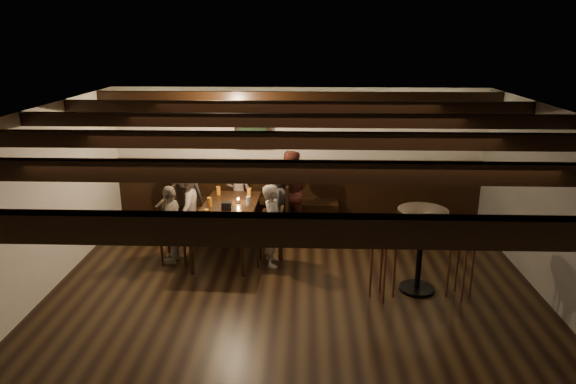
{
  "coord_description": "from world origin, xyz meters",
  "views": [
    {
      "loc": [
        0.13,
        -5.38,
        3.29
      ],
      "look_at": [
        -0.11,
        1.3,
        1.21
      ],
      "focal_mm": 32.0,
      "sensor_mm": 36.0,
      "label": 1
    }
  ],
  "objects_px": {
    "chair_right_near": "(277,224)",
    "chair_right_far": "(271,248)",
    "person_left_near": "(187,204)",
    "person_left_far": "(172,224)",
    "bar_stool_left": "(383,267)",
    "person_bench_left": "(186,195)",
    "dining_table": "(227,212)",
    "chair_left_near": "(190,222)",
    "person_right_far": "(273,225)",
    "person_right_near": "(278,203)",
    "bar_stool_right": "(461,266)",
    "person_bench_centre": "(239,194)",
    "person_bench_right": "(290,192)",
    "chair_left_far": "(175,244)",
    "high_top_table": "(421,238)"
  },
  "relations": [
    {
      "from": "person_bench_centre",
      "to": "person_bench_right",
      "type": "relative_size",
      "value": 0.84
    },
    {
      "from": "person_left_near",
      "to": "bar_stool_left",
      "type": "distance_m",
      "value": 3.5
    },
    {
      "from": "chair_left_far",
      "to": "person_left_near",
      "type": "height_order",
      "value": "person_left_near"
    },
    {
      "from": "chair_right_near",
      "to": "person_left_near",
      "type": "bearing_deg",
      "value": 90.0
    },
    {
      "from": "person_bench_centre",
      "to": "person_left_far",
      "type": "height_order",
      "value": "person_bench_centre"
    },
    {
      "from": "person_bench_left",
      "to": "bar_stool_right",
      "type": "xyz_separation_m",
      "value": [
        4.07,
        -2.3,
        -0.19
      ]
    },
    {
      "from": "person_bench_left",
      "to": "bar_stool_left",
      "type": "xyz_separation_m",
      "value": [
        3.07,
        -2.35,
        -0.19
      ]
    },
    {
      "from": "person_left_far",
      "to": "person_right_near",
      "type": "bearing_deg",
      "value": 120.96
    },
    {
      "from": "person_bench_centre",
      "to": "person_right_far",
      "type": "bearing_deg",
      "value": 116.57
    },
    {
      "from": "person_bench_centre",
      "to": "person_left_far",
      "type": "xyz_separation_m",
      "value": [
        -0.8,
        -1.47,
        -0.01
      ]
    },
    {
      "from": "person_bench_left",
      "to": "person_left_far",
      "type": "distance_m",
      "value": 1.36
    },
    {
      "from": "chair_right_far",
      "to": "person_left_near",
      "type": "relative_size",
      "value": 0.71
    },
    {
      "from": "person_left_far",
      "to": "high_top_table",
      "type": "bearing_deg",
      "value": 79.18
    },
    {
      "from": "person_left_near",
      "to": "person_left_far",
      "type": "xyz_separation_m",
      "value": [
        -0.03,
        -0.9,
        -0.02
      ]
    },
    {
      "from": "bar_stool_left",
      "to": "person_left_near",
      "type": "bearing_deg",
      "value": 152.3
    },
    {
      "from": "chair_right_near",
      "to": "person_bench_left",
      "type": "relative_size",
      "value": 0.79
    },
    {
      "from": "chair_left_far",
      "to": "high_top_table",
      "type": "xyz_separation_m",
      "value": [
        3.44,
        -0.79,
        0.46
      ]
    },
    {
      "from": "chair_left_far",
      "to": "bar_stool_right",
      "type": "xyz_separation_m",
      "value": [
        3.94,
        -0.95,
        0.14
      ]
    },
    {
      "from": "chair_left_near",
      "to": "person_bench_centre",
      "type": "relative_size",
      "value": 0.8
    },
    {
      "from": "chair_left_far",
      "to": "person_right_far",
      "type": "distance_m",
      "value": 1.51
    },
    {
      "from": "chair_right_far",
      "to": "bar_stool_left",
      "type": "xyz_separation_m",
      "value": [
        1.5,
        -0.95,
        0.17
      ]
    },
    {
      "from": "chair_right_far",
      "to": "chair_left_far",
      "type": "bearing_deg",
      "value": 90.0
    },
    {
      "from": "chair_left_near",
      "to": "person_right_far",
      "type": "height_order",
      "value": "person_right_far"
    },
    {
      "from": "dining_table",
      "to": "person_bench_left",
      "type": "relative_size",
      "value": 1.53
    },
    {
      "from": "person_left_near",
      "to": "person_right_far",
      "type": "distance_m",
      "value": 1.75
    },
    {
      "from": "bar_stool_right",
      "to": "person_bench_centre",
      "type": "bearing_deg",
      "value": 154.69
    },
    {
      "from": "chair_right_near",
      "to": "bar_stool_left",
      "type": "relative_size",
      "value": 0.85
    },
    {
      "from": "chair_left_far",
      "to": "high_top_table",
      "type": "height_order",
      "value": "high_top_table"
    },
    {
      "from": "chair_right_far",
      "to": "person_left_near",
      "type": "distance_m",
      "value": 1.76
    },
    {
      "from": "bar_stool_left",
      "to": "person_right_far",
      "type": "bearing_deg",
      "value": 152.43
    },
    {
      "from": "person_left_near",
      "to": "chair_left_near",
      "type": "bearing_deg",
      "value": 90.0
    },
    {
      "from": "person_left_far",
      "to": "bar_stool_left",
      "type": "distance_m",
      "value": 3.13
    },
    {
      "from": "person_right_near",
      "to": "person_bench_centre",
      "type": "bearing_deg",
      "value": 51.34
    },
    {
      "from": "chair_left_near",
      "to": "dining_table",
      "type": "bearing_deg",
      "value": 58.01
    },
    {
      "from": "dining_table",
      "to": "chair_left_near",
      "type": "height_order",
      "value": "chair_left_near"
    },
    {
      "from": "person_bench_right",
      "to": "person_right_near",
      "type": "xyz_separation_m",
      "value": [
        -0.17,
        -0.44,
        -0.07
      ]
    },
    {
      "from": "chair_right_far",
      "to": "person_bench_centre",
      "type": "height_order",
      "value": "person_bench_centre"
    },
    {
      "from": "chair_right_near",
      "to": "chair_right_far",
      "type": "height_order",
      "value": "chair_right_near"
    },
    {
      "from": "person_bench_right",
      "to": "person_left_near",
      "type": "xyz_separation_m",
      "value": [
        -1.67,
        -0.39,
        -0.11
      ]
    },
    {
      "from": "person_left_far",
      "to": "person_left_near",
      "type": "bearing_deg",
      "value": -180.0
    },
    {
      "from": "chair_left_far",
      "to": "person_left_near",
      "type": "bearing_deg",
      "value": -178.06
    },
    {
      "from": "dining_table",
      "to": "bar_stool_left",
      "type": "height_order",
      "value": "bar_stool_left"
    },
    {
      "from": "person_bench_centre",
      "to": "high_top_table",
      "type": "xyz_separation_m",
      "value": [
        2.66,
        -2.26,
        0.14
      ]
    },
    {
      "from": "person_left_near",
      "to": "high_top_table",
      "type": "bearing_deg",
      "value": 65.83
    },
    {
      "from": "person_bench_left",
      "to": "person_left_far",
      "type": "xyz_separation_m",
      "value": [
        0.1,
        -1.35,
        -0.02
      ]
    },
    {
      "from": "person_right_near",
      "to": "chair_right_far",
      "type": "bearing_deg",
      "value": 177.97
    },
    {
      "from": "chair_right_far",
      "to": "person_right_far",
      "type": "height_order",
      "value": "person_right_far"
    },
    {
      "from": "bar_stool_left",
      "to": "chair_left_near",
      "type": "bearing_deg",
      "value": 152.05
    },
    {
      "from": "chair_right_far",
      "to": "person_bench_right",
      "type": "bearing_deg",
      "value": -7.67
    },
    {
      "from": "person_right_far",
      "to": "person_left_far",
      "type": "bearing_deg",
      "value": 90.0
    }
  ]
}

